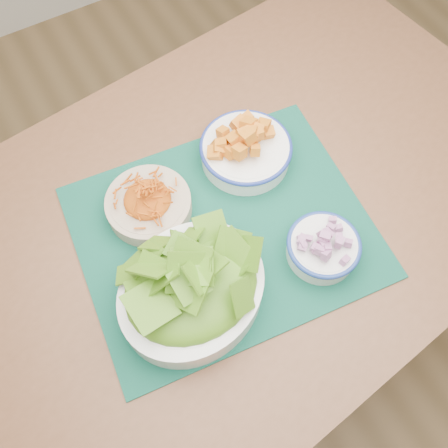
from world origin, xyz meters
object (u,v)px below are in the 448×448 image
(table, at_px, (248,214))
(carrot_bowl, at_px, (148,202))
(squash_bowl, at_px, (246,147))
(lettuce_bowl, at_px, (191,287))
(onion_bowl, at_px, (324,246))
(placemat, at_px, (224,231))

(table, xyz_separation_m, carrot_bowl, (-0.20, 0.07, 0.12))
(squash_bowl, relative_size, lettuce_bowl, 0.65)
(carrot_bowl, height_order, onion_bowl, onion_bowl)
(onion_bowl, bearing_deg, placemat, 135.18)
(carrot_bowl, height_order, lettuce_bowl, lettuce_bowl)
(placemat, distance_m, carrot_bowl, 0.16)
(table, bearing_deg, placemat, -159.66)
(table, xyz_separation_m, onion_bowl, (0.05, -0.19, 0.13))
(carrot_bowl, distance_m, squash_bowl, 0.24)
(carrot_bowl, bearing_deg, lettuce_bowl, -93.68)
(lettuce_bowl, bearing_deg, squash_bowl, 24.37)
(carrot_bowl, bearing_deg, placemat, -47.57)
(placemat, height_order, lettuce_bowl, lettuce_bowl)
(squash_bowl, bearing_deg, lettuce_bowl, -138.22)
(table, relative_size, placemat, 2.50)
(squash_bowl, xyz_separation_m, onion_bowl, (0.01, -0.27, -0.01))
(carrot_bowl, xyz_separation_m, onion_bowl, (0.25, -0.26, 0.00))
(table, relative_size, carrot_bowl, 7.75)
(squash_bowl, distance_m, lettuce_bowl, 0.34)
(placemat, distance_m, onion_bowl, 0.20)
(placemat, bearing_deg, onion_bowl, -38.55)
(table, distance_m, carrot_bowl, 0.24)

